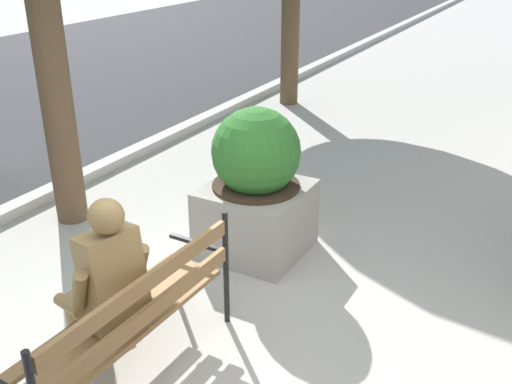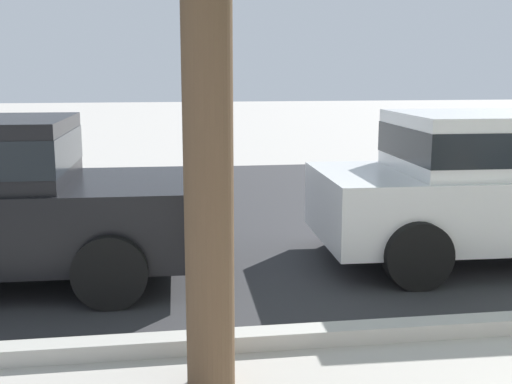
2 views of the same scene
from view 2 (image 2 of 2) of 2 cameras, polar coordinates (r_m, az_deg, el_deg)
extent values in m
cube|color=#2D2D30|center=(10.11, 14.98, -1.14)|extent=(60.00, 9.00, 0.01)
cylinder|color=brown|center=(3.97, -4.17, 3.14)|extent=(0.31, 0.31, 2.97)
cylinder|color=black|center=(7.34, -11.31, -2.82)|extent=(0.65, 0.24, 0.64)
cylinder|color=black|center=(5.71, -12.55, -6.76)|extent=(0.65, 0.24, 0.64)
cube|color=silver|center=(7.46, 21.24, -0.85)|extent=(4.15, 1.82, 0.70)
cube|color=silver|center=(7.30, 20.54, 4.12)|extent=(2.18, 1.63, 0.60)
cube|color=black|center=(7.30, 20.54, 4.12)|extent=(2.19, 1.64, 0.33)
cylinder|color=black|center=(7.79, 9.44, -1.99)|extent=(0.65, 0.24, 0.64)
cylinder|color=black|center=(6.23, 13.84, -5.35)|extent=(0.65, 0.24, 0.64)
camera|label=1|loc=(1.75, 107.23, 25.91)|focal=41.65mm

